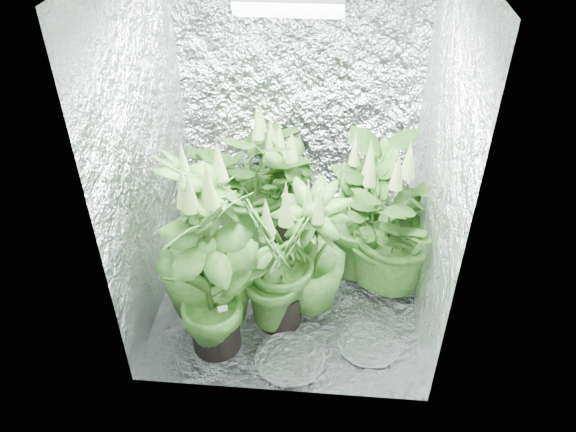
# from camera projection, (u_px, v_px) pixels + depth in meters

# --- Properties ---
(ground) EXTENTS (1.60, 1.60, 0.00)m
(ground) POSITION_uv_depth(u_px,v_px,m) (290.00, 287.00, 3.67)
(ground) COLOR silver
(ground) RESTS_ON ground
(walls) EXTENTS (1.62, 1.62, 2.00)m
(walls) POSITION_uv_depth(u_px,v_px,m) (290.00, 155.00, 3.07)
(walls) COLOR silver
(walls) RESTS_ON ground
(plant_a) EXTENTS (1.02, 1.02, 1.02)m
(plant_a) POSITION_uv_depth(u_px,v_px,m) (256.00, 180.00, 3.82)
(plant_a) COLOR black
(plant_a) RESTS_ON ground
(plant_b) EXTENTS (0.61, 0.61, 0.96)m
(plant_b) POSITION_uv_depth(u_px,v_px,m) (288.00, 193.00, 3.78)
(plant_b) COLOR black
(plant_b) RESTS_ON ground
(plant_c) EXTENTS (0.55, 0.55, 0.97)m
(plant_c) POSITION_uv_depth(u_px,v_px,m) (361.00, 214.00, 3.56)
(plant_c) COLOR black
(plant_c) RESTS_ON ground
(plant_d) EXTENTS (0.83, 0.83, 1.18)m
(plant_d) POSITION_uv_depth(u_px,v_px,m) (207.00, 244.00, 3.16)
(plant_d) COLOR black
(plant_d) RESTS_ON ground
(plant_e) EXTENTS (0.96, 0.96, 1.01)m
(plant_e) POSITION_uv_depth(u_px,v_px,m) (392.00, 224.00, 3.42)
(plant_e) COLOR black
(plant_e) RESTS_ON ground
(plant_f) EXTENTS (0.80, 0.80, 1.18)m
(plant_f) POSITION_uv_depth(u_px,v_px,m) (210.00, 275.00, 2.96)
(plant_f) COLOR black
(plant_f) RESTS_ON ground
(plant_g) EXTENTS (0.54, 0.54, 0.97)m
(plant_g) POSITION_uv_depth(u_px,v_px,m) (279.00, 266.00, 3.17)
(plant_g) COLOR black
(plant_g) RESTS_ON ground
(plant_h) EXTENTS (0.59, 0.59, 0.91)m
(plant_h) POSITION_uv_depth(u_px,v_px,m) (309.00, 251.00, 3.31)
(plant_h) COLOR black
(plant_h) RESTS_ON ground
(circulation_fan) EXTENTS (0.17, 0.32, 0.37)m
(circulation_fan) POSITION_uv_depth(u_px,v_px,m) (379.00, 216.00, 4.04)
(circulation_fan) COLOR black
(circulation_fan) RESTS_ON ground
(plant_label) EXTENTS (0.06, 0.04, 0.09)m
(plant_label) POSITION_uv_depth(u_px,v_px,m) (223.00, 312.00, 3.08)
(plant_label) COLOR white
(plant_label) RESTS_ON plant_f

